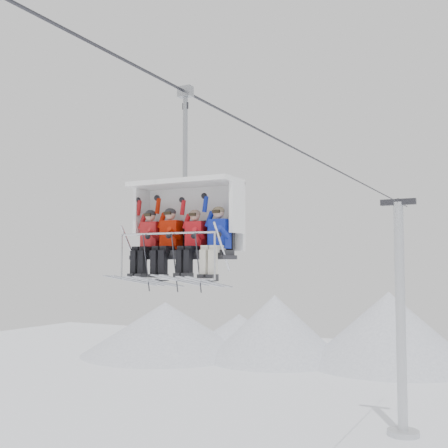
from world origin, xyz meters
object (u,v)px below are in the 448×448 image
at_px(chairlift_carrier, 188,218).
at_px(skier_center_left, 168,241).
at_px(skier_center_right, 193,241).
at_px(lift_tower_right, 401,332).
at_px(skier_far_right, 217,240).
at_px(skier_far_left, 148,242).

xyz_separation_m(chairlift_carrier, skier_center_left, (-0.29, -0.30, -0.46)).
bearing_deg(skier_center_right, lift_tower_right, 90.72).
height_order(lift_tower_right, skier_center_left, lift_tower_right).
xyz_separation_m(skier_center_right, skier_far_right, (0.54, 0.01, 0.02)).
distance_m(skier_far_left, skier_center_right, 1.08).
bearing_deg(skier_center_left, skier_far_right, -0.11).
xyz_separation_m(skier_far_left, skier_far_right, (1.62, 0.00, 0.00)).
bearing_deg(skier_center_left, chairlift_carrier, 46.50).
distance_m(lift_tower_right, skier_center_right, 24.33).
height_order(lift_tower_right, skier_center_right, lift_tower_right).
relative_size(lift_tower_right, skier_center_left, 7.99).
xyz_separation_m(chairlift_carrier, skier_far_right, (0.84, -0.31, -0.47)).
xyz_separation_m(skier_center_left, skier_center_right, (0.59, -0.01, -0.03)).
distance_m(chairlift_carrier, skier_far_left, 0.96).
relative_size(lift_tower_right, skier_far_right, 7.99).
bearing_deg(skier_center_left, lift_tower_right, 89.31).
bearing_deg(chairlift_carrier, skier_far_left, -158.60).
height_order(chairlift_carrier, skier_far_right, chairlift_carrier).
bearing_deg(skier_far_left, skier_center_left, 0.26).
relative_size(lift_tower_right, skier_center_right, 7.99).
bearing_deg(chairlift_carrier, skier_center_right, -46.21).
xyz_separation_m(skier_far_left, skier_center_right, (1.08, -0.01, -0.02)).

